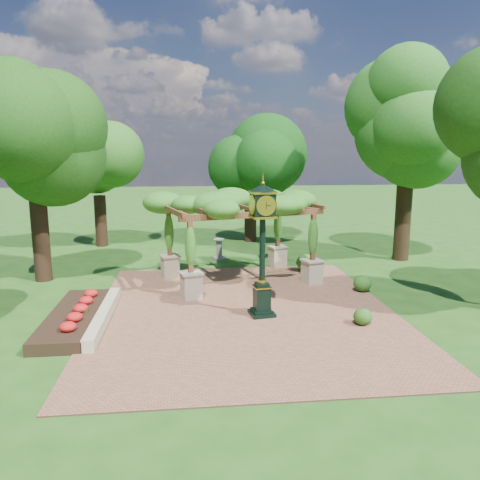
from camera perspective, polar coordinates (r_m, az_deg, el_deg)
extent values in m
plane|color=#1E4714|center=(15.19, 1.04, -9.95)|extent=(120.00, 120.00, 0.00)
cube|color=brown|center=(16.12, 0.58, -8.63)|extent=(10.00, 12.00, 0.04)
cube|color=#C6B793|center=(15.73, -16.28, -8.87)|extent=(0.35, 5.00, 0.40)
cube|color=red|center=(15.93, -19.50, -8.90)|extent=(1.50, 5.00, 0.36)
cube|color=black|center=(15.68, 2.67, -8.90)|extent=(0.88, 0.88, 0.12)
cube|color=black|center=(15.51, 2.68, -7.09)|extent=(0.55, 0.55, 0.87)
cube|color=gold|center=(15.40, 2.70, -5.72)|extent=(0.62, 0.62, 0.04)
cylinder|color=black|center=(15.09, 2.74, -1.13)|extent=(0.22, 0.22, 2.22)
cube|color=black|center=(14.86, 2.79, 4.35)|extent=(0.77, 0.77, 0.68)
cylinder|color=beige|center=(14.53, 3.20, 4.20)|extent=(0.58, 0.12, 0.58)
cone|color=black|center=(14.81, 2.81, 6.39)|extent=(0.99, 0.99, 0.24)
sphere|color=gold|center=(14.80, 2.81, 6.95)|extent=(0.14, 0.14, 0.14)
cube|color=tan|center=(17.38, -5.99, -5.57)|extent=(0.83, 0.83, 0.93)
cube|color=brown|center=(17.03, -6.08, -0.81)|extent=(0.21, 0.21, 1.91)
cube|color=tan|center=(19.43, 8.77, -3.88)|extent=(0.83, 0.83, 0.93)
cube|color=brown|center=(19.12, 8.90, 0.39)|extent=(0.21, 0.21, 1.91)
cube|color=tan|center=(20.27, -8.52, -3.27)|extent=(0.83, 0.83, 0.93)
cube|color=brown|center=(19.97, -8.64, 0.83)|extent=(0.21, 0.21, 1.91)
cube|color=tan|center=(22.05, 4.59, -2.04)|extent=(0.83, 0.83, 0.93)
cube|color=brown|center=(21.77, 4.64, 1.74)|extent=(0.21, 0.21, 1.91)
cube|color=brown|center=(17.75, 1.86, 3.11)|extent=(5.78, 1.84, 0.23)
cube|color=brown|center=(20.58, -1.73, 4.16)|extent=(5.78, 1.84, 0.23)
ellipsoid|color=#2B631C|center=(19.13, -0.06, 4.50)|extent=(6.79, 5.26, 1.03)
cube|color=gray|center=(23.68, -2.54, -2.25)|extent=(0.72, 0.72, 0.11)
cylinder|color=gray|center=(23.58, -2.55, -1.12)|extent=(0.36, 0.36, 0.95)
cylinder|color=gray|center=(23.48, -2.56, 0.08)|extent=(0.68, 0.68, 0.05)
ellipsoid|color=#255017|center=(15.26, 14.75, -9.01)|extent=(0.67, 0.67, 0.53)
ellipsoid|color=#235217|center=(18.74, 14.70, -5.14)|extent=(0.89, 0.89, 0.63)
ellipsoid|color=#285F1B|center=(21.42, 8.00, -2.73)|extent=(0.99, 0.99, 0.75)
cylinder|color=black|center=(21.19, -23.10, 0.05)|extent=(0.70, 0.70, 3.51)
ellipsoid|color=#173E0F|center=(20.90, -24.03, 12.34)|extent=(3.98, 3.98, 5.54)
cylinder|color=black|center=(27.96, -16.60, 2.24)|extent=(0.67, 0.67, 2.91)
ellipsoid|color=#245418|center=(27.69, -17.02, 9.95)|extent=(4.13, 4.13, 4.60)
cylinder|color=#2F1F13|center=(28.26, 1.28, 2.80)|extent=(0.73, 0.73, 2.94)
ellipsoid|color=#0E370D|center=(27.99, 1.32, 10.49)|extent=(4.46, 4.46, 4.63)
cylinder|color=black|center=(24.64, 19.22, 2.27)|extent=(0.78, 0.78, 3.99)
ellipsoid|color=#1F5317|center=(24.48, 19.99, 14.27)|extent=(4.52, 4.52, 6.30)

